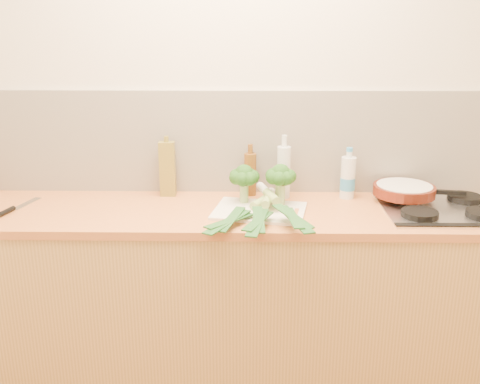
% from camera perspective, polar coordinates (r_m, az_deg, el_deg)
% --- Properties ---
extents(room_shell, '(3.50, 3.50, 3.50)m').
position_cam_1_polar(room_shell, '(2.82, -0.61, 5.32)').
color(room_shell, beige).
rests_on(room_shell, ground).
extents(counter, '(3.20, 0.62, 0.90)m').
position_cam_1_polar(counter, '(2.79, -0.72, -10.56)').
color(counter, tan).
rests_on(counter, ground).
extents(gas_hob, '(0.58, 0.50, 0.04)m').
position_cam_1_polar(gas_hob, '(2.77, 20.86, -1.58)').
color(gas_hob, silver).
rests_on(gas_hob, counter).
extents(chopping_board, '(0.48, 0.39, 0.01)m').
position_cam_1_polar(chopping_board, '(2.57, 2.10, -2.02)').
color(chopping_board, white).
rests_on(chopping_board, counter).
extents(broccoli_left, '(0.15, 0.15, 0.19)m').
position_cam_1_polar(broccoli_left, '(2.63, 0.43, 1.62)').
color(broccoli_left, '#8BAA63').
rests_on(broccoli_left, chopping_board).
extents(broccoli_right, '(0.15, 0.15, 0.20)m').
position_cam_1_polar(broccoli_right, '(2.61, 4.35, 1.62)').
color(broccoli_right, '#8BAA63').
rests_on(broccoli_right, chopping_board).
extents(leek_front, '(0.35, 0.59, 0.04)m').
position_cam_1_polar(leek_front, '(2.53, 1.28, -1.62)').
color(leek_front, white).
rests_on(leek_front, chopping_board).
extents(leek_mid, '(0.17, 0.62, 0.04)m').
position_cam_1_polar(leek_mid, '(2.48, 2.62, -1.58)').
color(leek_mid, white).
rests_on(leek_mid, chopping_board).
extents(leek_back, '(0.23, 0.66, 0.04)m').
position_cam_1_polar(leek_back, '(2.50, 3.92, -1.02)').
color(leek_back, white).
rests_on(leek_back, chopping_board).
extents(chefs_knife, '(0.11, 0.33, 0.02)m').
position_cam_1_polar(chefs_knife, '(2.80, -23.30, -1.79)').
color(chefs_knife, silver).
rests_on(chefs_knife, counter).
extents(skillet, '(0.45, 0.31, 0.05)m').
position_cam_1_polar(skillet, '(2.82, 17.16, 0.22)').
color(skillet, '#551B0E').
rests_on(skillet, gas_hob).
extents(oil_tin, '(0.08, 0.05, 0.32)m').
position_cam_1_polar(oil_tin, '(2.80, -7.74, 2.49)').
color(oil_tin, olive).
rests_on(oil_tin, counter).
extents(glass_bottle, '(0.07, 0.07, 0.33)m').
position_cam_1_polar(glass_bottle, '(2.76, 4.67, 2.22)').
color(glass_bottle, silver).
rests_on(glass_bottle, counter).
extents(amber_bottle, '(0.06, 0.06, 0.27)m').
position_cam_1_polar(amber_bottle, '(2.80, 1.09, 1.99)').
color(amber_bottle, brown).
rests_on(amber_bottle, counter).
extents(water_bottle, '(0.08, 0.08, 0.25)m').
position_cam_1_polar(water_bottle, '(2.81, 11.42, 1.40)').
color(water_bottle, silver).
rests_on(water_bottle, counter).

